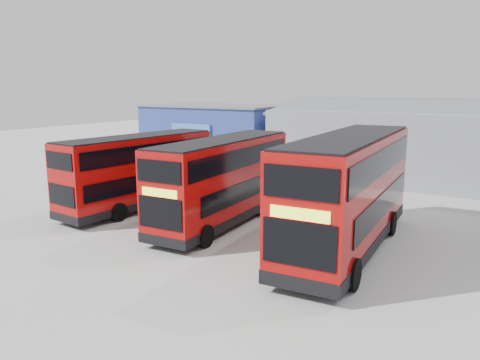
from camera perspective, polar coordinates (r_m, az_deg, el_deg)
ground_plane at (r=20.60m, az=1.08°, el=-7.63°), size 120.00×120.00×0.00m
office_block at (r=42.41m, az=-2.57°, el=5.72°), size 12.30×8.32×5.12m
double_decker_left at (r=26.42m, az=-12.22°, el=0.90°), size 3.00×9.79×4.08m
double_decker_centre at (r=22.93m, az=-2.07°, el=-0.23°), size 3.06×10.13×4.23m
double_decker_right at (r=19.67m, az=13.08°, el=-1.64°), size 3.55×11.47×4.78m
panel_van at (r=42.41m, az=-11.93°, el=3.54°), size 2.93×5.00×2.06m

